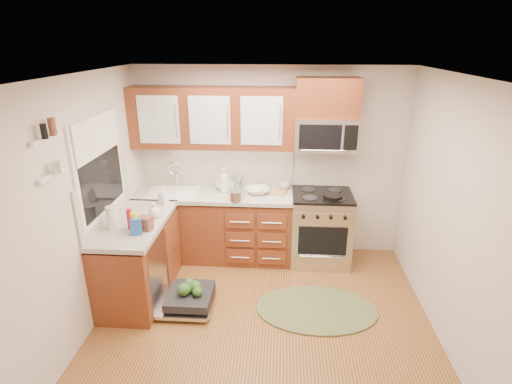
# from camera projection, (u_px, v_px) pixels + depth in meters

# --- Properties ---
(floor) EXTENTS (3.50, 3.50, 0.00)m
(floor) POSITION_uv_depth(u_px,v_px,m) (263.00, 328.00, 4.11)
(floor) COLOR #5E2E1A
(floor) RESTS_ON ground
(ceiling) EXTENTS (3.50, 3.50, 0.00)m
(ceiling) POSITION_uv_depth(u_px,v_px,m) (265.00, 77.00, 3.22)
(ceiling) COLOR white
(ceiling) RESTS_ON ground
(wall_back) EXTENTS (3.50, 0.04, 2.50)m
(wall_back) POSITION_uv_depth(u_px,v_px,m) (270.00, 163.00, 5.30)
(wall_back) COLOR beige
(wall_back) RESTS_ON ground
(wall_front) EXTENTS (3.50, 0.04, 2.50)m
(wall_front) POSITION_uv_depth(u_px,v_px,m) (247.00, 361.00, 2.03)
(wall_front) COLOR beige
(wall_front) RESTS_ON ground
(wall_left) EXTENTS (0.04, 3.50, 2.50)m
(wall_left) POSITION_uv_depth(u_px,v_px,m) (79.00, 213.00, 3.78)
(wall_left) COLOR beige
(wall_left) RESTS_ON ground
(wall_right) EXTENTS (0.04, 3.50, 2.50)m
(wall_right) POSITION_uv_depth(u_px,v_px,m) (460.00, 224.00, 3.55)
(wall_right) COLOR beige
(wall_right) RESTS_ON ground
(base_cabinet_back) EXTENTS (2.05, 0.60, 0.85)m
(base_cabinet_back) POSITION_uv_depth(u_px,v_px,m) (215.00, 227.00, 5.36)
(base_cabinet_back) COLOR #5C1F14
(base_cabinet_back) RESTS_ON ground
(base_cabinet_left) EXTENTS (0.60, 1.25, 0.85)m
(base_cabinet_left) POSITION_uv_depth(u_px,v_px,m) (139.00, 261.00, 4.54)
(base_cabinet_left) COLOR #5C1F14
(base_cabinet_left) RESTS_ON ground
(countertop_back) EXTENTS (2.07, 0.64, 0.05)m
(countertop_back) POSITION_uv_depth(u_px,v_px,m) (213.00, 195.00, 5.18)
(countertop_back) COLOR #B5B1A6
(countertop_back) RESTS_ON base_cabinet_back
(countertop_left) EXTENTS (0.64, 1.27, 0.05)m
(countertop_left) POSITION_uv_depth(u_px,v_px,m) (135.00, 223.00, 4.37)
(countertop_left) COLOR #B5B1A6
(countertop_left) RESTS_ON base_cabinet_left
(backsplash_back) EXTENTS (2.05, 0.02, 0.57)m
(backsplash_back) POSITION_uv_depth(u_px,v_px,m) (216.00, 165.00, 5.34)
(backsplash_back) COLOR #B4B0A2
(backsplash_back) RESTS_ON ground
(backsplash_left) EXTENTS (0.02, 1.25, 0.57)m
(backsplash_left) POSITION_uv_depth(u_px,v_px,m) (105.00, 196.00, 4.28)
(backsplash_left) COLOR #B4B0A2
(backsplash_left) RESTS_ON ground
(upper_cabinets) EXTENTS (2.05, 0.35, 0.75)m
(upper_cabinets) POSITION_uv_depth(u_px,v_px,m) (212.00, 118.00, 4.96)
(upper_cabinets) COLOR #5C1F14
(upper_cabinets) RESTS_ON ground
(cabinet_over_mw) EXTENTS (0.76, 0.35, 0.47)m
(cabinet_over_mw) POSITION_uv_depth(u_px,v_px,m) (327.00, 98.00, 4.77)
(cabinet_over_mw) COLOR #5C1F14
(cabinet_over_mw) RESTS_ON ground
(range) EXTENTS (0.76, 0.64, 0.95)m
(range) POSITION_uv_depth(u_px,v_px,m) (320.00, 228.00, 5.23)
(range) COLOR silver
(range) RESTS_ON ground
(microwave) EXTENTS (0.76, 0.38, 0.40)m
(microwave) POSITION_uv_depth(u_px,v_px,m) (325.00, 134.00, 4.91)
(microwave) COLOR silver
(microwave) RESTS_ON ground
(sink) EXTENTS (0.62, 0.50, 0.26)m
(sink) POSITION_uv_depth(u_px,v_px,m) (174.00, 201.00, 5.23)
(sink) COLOR white
(sink) RESTS_ON ground
(dishwasher) EXTENTS (0.70, 0.60, 0.20)m
(dishwasher) POSITION_uv_depth(u_px,v_px,m) (187.00, 299.00, 4.41)
(dishwasher) COLOR silver
(dishwasher) RESTS_ON ground
(window) EXTENTS (0.03, 1.05, 1.05)m
(window) POSITION_uv_depth(u_px,v_px,m) (99.00, 167.00, 4.13)
(window) COLOR white
(window) RESTS_ON ground
(window_blind) EXTENTS (0.02, 0.96, 0.40)m
(window_blind) POSITION_uv_depth(u_px,v_px,m) (97.00, 136.00, 4.01)
(window_blind) COLOR white
(window_blind) RESTS_ON ground
(shelf_upper) EXTENTS (0.04, 0.40, 0.03)m
(shelf_upper) POSITION_uv_depth(u_px,v_px,m) (46.00, 138.00, 3.16)
(shelf_upper) COLOR white
(shelf_upper) RESTS_ON ground
(shelf_lower) EXTENTS (0.04, 0.40, 0.03)m
(shelf_lower) POSITION_uv_depth(u_px,v_px,m) (53.00, 174.00, 3.27)
(shelf_lower) COLOR white
(shelf_lower) RESTS_ON ground
(rug) EXTENTS (1.35, 0.89, 0.02)m
(rug) POSITION_uv_depth(u_px,v_px,m) (316.00, 309.00, 4.39)
(rug) COLOR #5C653A
(rug) RESTS_ON ground
(skillet) EXTENTS (0.31, 0.31, 0.05)m
(skillet) POSITION_uv_depth(u_px,v_px,m) (333.00, 196.00, 4.92)
(skillet) COLOR black
(skillet) RESTS_ON range
(stock_pot) EXTENTS (0.27, 0.27, 0.13)m
(stock_pot) POSITION_uv_depth(u_px,v_px,m) (236.00, 195.00, 4.92)
(stock_pot) COLOR silver
(stock_pot) RESTS_ON countertop_back
(cutting_board) EXTENTS (0.36, 0.29, 0.02)m
(cutting_board) POSITION_uv_depth(u_px,v_px,m) (274.00, 192.00, 5.18)
(cutting_board) COLOR #AA774D
(cutting_board) RESTS_ON countertop_back
(canister) EXTENTS (0.12, 0.12, 0.18)m
(canister) POSITION_uv_depth(u_px,v_px,m) (238.00, 182.00, 5.31)
(canister) COLOR silver
(canister) RESTS_ON countertop_back
(paper_towel_roll) EXTENTS (0.15, 0.15, 0.25)m
(paper_towel_roll) POSITION_uv_depth(u_px,v_px,m) (112.00, 218.00, 4.15)
(paper_towel_roll) COLOR white
(paper_towel_roll) RESTS_ON countertop_left
(mustard_bottle) EXTENTS (0.09, 0.09, 0.23)m
(mustard_bottle) POSITION_uv_depth(u_px,v_px,m) (135.00, 223.00, 4.06)
(mustard_bottle) COLOR yellow
(mustard_bottle) RESTS_ON countertop_left
(red_bottle) EXTENTS (0.07, 0.07, 0.22)m
(red_bottle) POSITION_uv_depth(u_px,v_px,m) (130.00, 219.00, 4.15)
(red_bottle) COLOR #B50F24
(red_bottle) RESTS_ON countertop_left
(wooden_box) EXTENTS (0.17, 0.14, 0.14)m
(wooden_box) POSITION_uv_depth(u_px,v_px,m) (145.00, 223.00, 4.15)
(wooden_box) COLOR brown
(wooden_box) RESTS_ON countertop_left
(blue_carton) EXTENTS (0.12, 0.09, 0.17)m
(blue_carton) POSITION_uv_depth(u_px,v_px,m) (136.00, 227.00, 4.04)
(blue_carton) COLOR #2253A2
(blue_carton) RESTS_ON countertop_left
(bowl_a) EXTENTS (0.35, 0.35, 0.07)m
(bowl_a) POSITION_uv_depth(u_px,v_px,m) (258.00, 191.00, 5.15)
(bowl_a) COLOR #999999
(bowl_a) RESTS_ON countertop_back
(bowl_b) EXTENTS (0.34, 0.34, 0.08)m
(bowl_b) POSITION_uv_depth(u_px,v_px,m) (225.00, 186.00, 5.29)
(bowl_b) COLOR #999999
(bowl_b) RESTS_ON countertop_back
(cup) EXTENTS (0.17, 0.17, 0.11)m
(cup) POSITION_uv_depth(u_px,v_px,m) (285.00, 185.00, 5.29)
(cup) COLOR #999999
(cup) RESTS_ON countertop_back
(soap_bottle_a) EXTENTS (0.14, 0.14, 0.33)m
(soap_bottle_a) POSITION_uv_depth(u_px,v_px,m) (224.00, 180.00, 5.14)
(soap_bottle_a) COLOR #999999
(soap_bottle_a) RESTS_ON countertop_back
(soap_bottle_b) EXTENTS (0.12, 0.13, 0.21)m
(soap_bottle_b) POSITION_uv_depth(u_px,v_px,m) (163.00, 195.00, 4.80)
(soap_bottle_b) COLOR #999999
(soap_bottle_b) RESTS_ON countertop_left
(soap_bottle_c) EXTENTS (0.17, 0.17, 0.17)m
(soap_bottle_c) POSITION_uv_depth(u_px,v_px,m) (154.00, 210.00, 4.42)
(soap_bottle_c) COLOR #999999
(soap_bottle_c) RESTS_ON countertop_left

